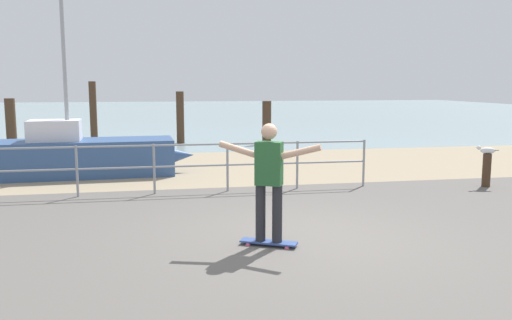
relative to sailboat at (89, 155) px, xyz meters
The scene contains 13 objects.
ground_plane 8.06m from the sailboat, 63.01° to the right, with size 24.00×10.00×0.04m, color #605B56.
beach_strip 3.78m from the sailboat, 12.80° to the left, with size 24.00×6.00×0.04m, color tan.
sea_surface 29.06m from the sailboat, 82.78° to the left, with size 72.00×50.00×0.04m, color #849EA3.
railing_fence 2.70m from the sailboat, 72.27° to the right, with size 10.64×0.05×1.05m.
sailboat is the anchor object (origin of this frame).
skateboard 7.21m from the sailboat, 64.14° to the right, with size 0.80×0.55×0.08m.
skateboarder 7.21m from the sailboat, 64.14° to the right, with size 1.32×0.75×1.65m.
bollard_short 9.29m from the sailboat, 19.77° to the right, with size 0.18×0.18×0.75m, color #422D1E.
seagull 9.28m from the sailboat, 19.78° to the right, with size 0.48×0.23×0.18m.
groyne_post_0 9.17m from the sailboat, 114.55° to the left, with size 0.38×0.38×1.70m, color #422D1E.
groyne_post_1 7.21m from the sailboat, 94.93° to the left, with size 0.26×0.26×2.34m, color #422D1E.
groyne_post_2 7.28m from the sailboat, 69.26° to the left, with size 0.29×0.29×1.97m, color #422D1E.
groyne_post_3 8.39m from the sailboat, 46.63° to the left, with size 0.34×0.34×1.61m, color #422D1E.
Camera 1 is at (-2.04, -7.38, 2.27)m, focal length 37.52 mm.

